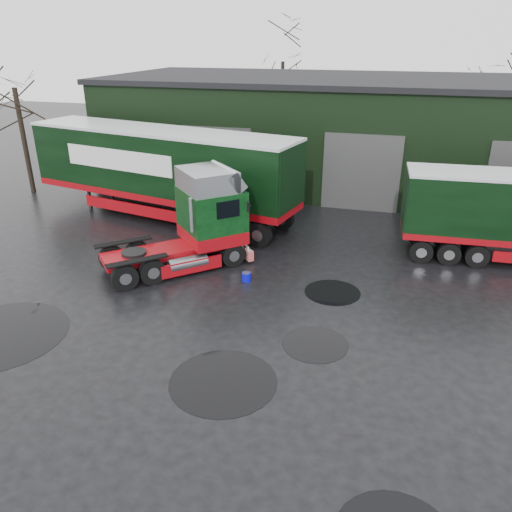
{
  "coord_description": "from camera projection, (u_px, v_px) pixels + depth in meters",
  "views": [
    {
      "loc": [
        3.68,
        -12.11,
        8.59
      ],
      "look_at": [
        -0.55,
        2.82,
        1.7
      ],
      "focal_mm": 35.0,
      "sensor_mm": 36.0,
      "label": 1
    }
  ],
  "objects": [
    {
      "name": "puddle_1",
      "position": [
        332.0,
        292.0,
        18.18
      ],
      "size": [
        2.04,
        2.04,
        0.01
      ],
      "primitive_type": "cylinder",
      "color": "black",
      "rests_on": "ground"
    },
    {
      "name": "trailer_left",
      "position": [
        161.0,
        174.0,
        24.8
      ],
      "size": [
        14.77,
        5.93,
        4.49
      ],
      "primitive_type": null,
      "rotation": [
        0.0,
        0.0,
        1.36
      ],
      "color": "silver",
      "rests_on": "ground"
    },
    {
      "name": "puddle_2",
      "position": [
        0.0,
        335.0,
        15.6
      ],
      "size": [
        4.15,
        4.15,
        0.01
      ],
      "primitive_type": "cylinder",
      "color": "black",
      "rests_on": "ground"
    },
    {
      "name": "tree_back_b",
      "position": [
        490.0,
        106.0,
        37.42
      ],
      "size": [
        4.4,
        4.4,
        7.5
      ],
      "primitive_type": null,
      "color": "black",
      "rests_on": "ground"
    },
    {
      "name": "puddle_4",
      "position": [
        315.0,
        344.0,
        15.14
      ],
      "size": [
        2.03,
        2.03,
        0.01
      ],
      "primitive_type": "cylinder",
      "color": "black",
      "rests_on": "ground"
    },
    {
      "name": "puddle_0",
      "position": [
        223.0,
        381.0,
        13.5
      ],
      "size": [
        2.96,
        2.96,
        0.01
      ],
      "primitive_type": "cylinder",
      "color": "black",
      "rests_on": "ground"
    },
    {
      "name": "warehouse",
      "position": [
        371.0,
        131.0,
        30.86
      ],
      "size": [
        32.4,
        12.4,
        6.3
      ],
      "color": "black",
      "rests_on": "ground"
    },
    {
      "name": "ground",
      "position": [
        248.0,
        346.0,
        15.05
      ],
      "size": [
        100.0,
        100.0,
        0.0
      ],
      "primitive_type": "plane",
      "color": "black"
    },
    {
      "name": "wash_bucket",
      "position": [
        246.0,
        277.0,
        18.96
      ],
      "size": [
        0.48,
        0.48,
        0.34
      ],
      "primitive_type": "cylinder",
      "rotation": [
        0.0,
        0.0,
        -0.43
      ],
      "color": "#0809BC",
      "rests_on": "ground"
    },
    {
      "name": "tree_left",
      "position": [
        20.0,
        119.0,
        28.12
      ],
      "size": [
        4.4,
        4.4,
        8.5
      ],
      "primitive_type": null,
      "color": "black",
      "rests_on": "ground"
    },
    {
      "name": "hero_tractor",
      "position": [
        170.0,
        222.0,
        19.34
      ],
      "size": [
        6.36,
        6.26,
        3.89
      ],
      "primitive_type": null,
      "rotation": [
        0.0,
        0.0,
        -0.81
      ],
      "color": "black",
      "rests_on": "ground"
    },
    {
      "name": "tree_back_a",
      "position": [
        282.0,
        86.0,
        41.0
      ],
      "size": [
        4.4,
        4.4,
        9.5
      ],
      "primitive_type": null,
      "color": "black",
      "rests_on": "ground"
    }
  ]
}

